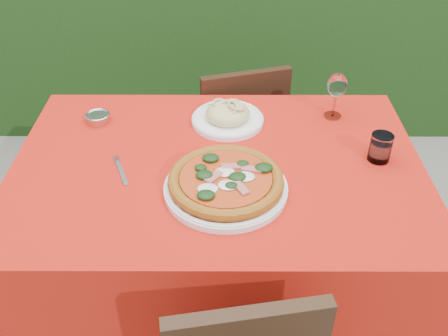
{
  "coord_description": "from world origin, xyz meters",
  "views": [
    {
      "loc": [
        0.02,
        -1.22,
        1.66
      ],
      "look_at": [
        0.02,
        -0.05,
        0.77
      ],
      "focal_mm": 40.0,
      "sensor_mm": 36.0,
      "label": 1
    }
  ],
  "objects_px": {
    "pizza_plate": "(226,183)",
    "chair_far": "(238,135)",
    "pasta_plate": "(228,116)",
    "fork": "(122,173)",
    "water_glass": "(380,149)",
    "steel_ramekin": "(98,118)",
    "wine_glass": "(337,87)"
  },
  "relations": [
    {
      "from": "pizza_plate",
      "to": "water_glass",
      "type": "bearing_deg",
      "value": 18.21
    },
    {
      "from": "wine_glass",
      "to": "steel_ramekin",
      "type": "distance_m",
      "value": 0.82
    },
    {
      "from": "water_glass",
      "to": "steel_ramekin",
      "type": "distance_m",
      "value": 0.94
    },
    {
      "from": "pizza_plate",
      "to": "fork",
      "type": "height_order",
      "value": "pizza_plate"
    },
    {
      "from": "pasta_plate",
      "to": "fork",
      "type": "height_order",
      "value": "pasta_plate"
    },
    {
      "from": "water_glass",
      "to": "fork",
      "type": "distance_m",
      "value": 0.79
    },
    {
      "from": "chair_far",
      "to": "pizza_plate",
      "type": "bearing_deg",
      "value": 69.35
    },
    {
      "from": "pizza_plate",
      "to": "steel_ramekin",
      "type": "height_order",
      "value": "pizza_plate"
    },
    {
      "from": "pizza_plate",
      "to": "wine_glass",
      "type": "distance_m",
      "value": 0.56
    },
    {
      "from": "steel_ramekin",
      "to": "pasta_plate",
      "type": "bearing_deg",
      "value": -0.17
    },
    {
      "from": "pizza_plate",
      "to": "steel_ramekin",
      "type": "relative_size",
      "value": 5.49
    },
    {
      "from": "pizza_plate",
      "to": "steel_ramekin",
      "type": "bearing_deg",
      "value": 139.73
    },
    {
      "from": "chair_far",
      "to": "water_glass",
      "type": "xyz_separation_m",
      "value": [
        0.42,
        -0.57,
        0.33
      ]
    },
    {
      "from": "chair_far",
      "to": "steel_ramekin",
      "type": "bearing_deg",
      "value": 19.46
    },
    {
      "from": "chair_far",
      "to": "water_glass",
      "type": "distance_m",
      "value": 0.78
    },
    {
      "from": "pasta_plate",
      "to": "wine_glass",
      "type": "height_order",
      "value": "wine_glass"
    },
    {
      "from": "fork",
      "to": "wine_glass",
      "type": "bearing_deg",
      "value": 3.72
    },
    {
      "from": "pizza_plate",
      "to": "chair_far",
      "type": "bearing_deg",
      "value": 85.67
    },
    {
      "from": "chair_far",
      "to": "wine_glass",
      "type": "xyz_separation_m",
      "value": [
        0.32,
        -0.32,
        0.4
      ]
    },
    {
      "from": "pizza_plate",
      "to": "fork",
      "type": "relative_size",
      "value": 2.42
    },
    {
      "from": "pizza_plate",
      "to": "wine_glass",
      "type": "bearing_deg",
      "value": 47.48
    },
    {
      "from": "pizza_plate",
      "to": "water_glass",
      "type": "height_order",
      "value": "water_glass"
    },
    {
      "from": "pizza_plate",
      "to": "fork",
      "type": "bearing_deg",
      "value": 165.47
    },
    {
      "from": "chair_far",
      "to": "pasta_plate",
      "type": "distance_m",
      "value": 0.48
    },
    {
      "from": "wine_glass",
      "to": "steel_ramekin",
      "type": "bearing_deg",
      "value": -177.37
    },
    {
      "from": "pasta_plate",
      "to": "steel_ramekin",
      "type": "distance_m",
      "value": 0.44
    },
    {
      "from": "fork",
      "to": "pasta_plate",
      "type": "bearing_deg",
      "value": 20.58
    },
    {
      "from": "fork",
      "to": "chair_far",
      "type": "bearing_deg",
      "value": 38.65
    },
    {
      "from": "chair_far",
      "to": "pizza_plate",
      "type": "distance_m",
      "value": 0.8
    },
    {
      "from": "chair_far",
      "to": "pasta_plate",
      "type": "xyz_separation_m",
      "value": [
        -0.05,
        -0.36,
        0.31
      ]
    },
    {
      "from": "pizza_plate",
      "to": "pasta_plate",
      "type": "xyz_separation_m",
      "value": [
        0.01,
        0.37,
        -0.01
      ]
    },
    {
      "from": "water_glass",
      "to": "fork",
      "type": "bearing_deg",
      "value": -174.53
    }
  ]
}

